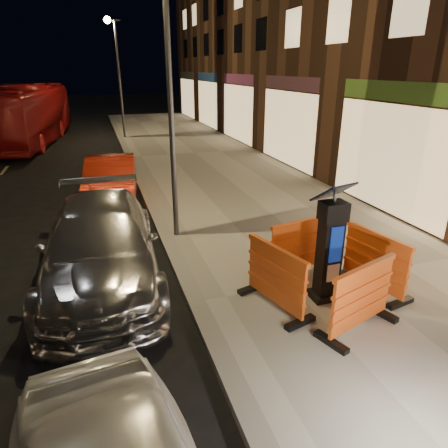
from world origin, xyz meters
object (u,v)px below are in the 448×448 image
object	(u,v)px
barrier_back	(301,247)
car_silver	(105,279)
car_red	(113,202)
barrier_kerbside	(276,278)
barrier_bldgside	(375,262)
barrier_front	(362,298)
parking_kiosk	(330,246)
bus_doubledecker	(31,144)

from	to	relation	value
barrier_back	car_silver	bearing A→B (deg)	151.69
barrier_back	car_red	world-z (taller)	barrier_back
barrier_kerbside	barrier_bldgside	distance (m)	1.90
barrier_front	barrier_kerbside	xyz separation A→B (m)	(-0.95, 0.95, 0.00)
parking_kiosk	barrier_back	size ratio (longest dim) A/B	1.40
barrier_front	barrier_back	xyz separation A→B (m)	(0.00, 1.90, 0.00)
barrier_kerbside	bus_doubledecker	xyz separation A→B (m)	(-5.90, 18.71, -0.69)
barrier_front	car_red	distance (m)	8.63
barrier_kerbside	car_silver	xyz separation A→B (m)	(-2.67, 2.09, -0.69)
barrier_kerbside	barrier_bldgside	bearing A→B (deg)	-105.85
parking_kiosk	barrier_front	bearing A→B (deg)	-103.85
parking_kiosk	barrier_front	size ratio (longest dim) A/B	1.40
parking_kiosk	barrier_kerbside	size ratio (longest dim) A/B	1.40
barrier_kerbside	bus_doubledecker	bearing A→B (deg)	1.63
barrier_bldgside	bus_doubledecker	world-z (taller)	bus_doubledecker
car_red	bus_doubledecker	bearing A→B (deg)	113.62
barrier_front	car_red	bearing A→B (deg)	92.81
barrier_front	car_red	size ratio (longest dim) A/B	0.34
parking_kiosk	barrier_bldgside	world-z (taller)	parking_kiosk
barrier_kerbside	parking_kiosk	bearing A→B (deg)	-105.85
bus_doubledecker	parking_kiosk	bearing A→B (deg)	-63.24
car_red	barrier_back	bearing A→B (deg)	-56.31
car_silver	car_red	distance (m)	4.98
barrier_front	barrier_kerbside	bearing A→B (deg)	116.15
barrier_back	car_red	distance (m)	6.91
barrier_back	car_silver	world-z (taller)	barrier_back
barrier_back	bus_doubledecker	size ratio (longest dim) A/B	0.13
barrier_back	bus_doubledecker	world-z (taller)	bus_doubledecker
parking_kiosk	bus_doubledecker	bearing A→B (deg)	96.24
barrier_back	barrier_kerbside	xyz separation A→B (m)	(-0.95, -0.95, 0.00)
barrier_front	barrier_back	size ratio (longest dim) A/B	1.00
car_silver	car_red	size ratio (longest dim) A/B	1.25
car_red	bus_doubledecker	size ratio (longest dim) A/B	0.37
barrier_kerbside	car_red	distance (m)	7.42
parking_kiosk	car_silver	world-z (taller)	parking_kiosk
barrier_back	car_silver	xyz separation A→B (m)	(-3.62, 1.14, -0.69)
barrier_back	barrier_front	bearing A→B (deg)	-100.85
car_silver	parking_kiosk	bearing A→B (deg)	-27.71
barrier_bldgside	car_red	xyz separation A→B (m)	(-4.13, 7.04, -0.69)
parking_kiosk	barrier_kerbside	xyz separation A→B (m)	(-0.95, 0.00, -0.43)
parking_kiosk	car_red	world-z (taller)	parking_kiosk
barrier_front	barrier_kerbside	size ratio (longest dim) A/B	1.00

